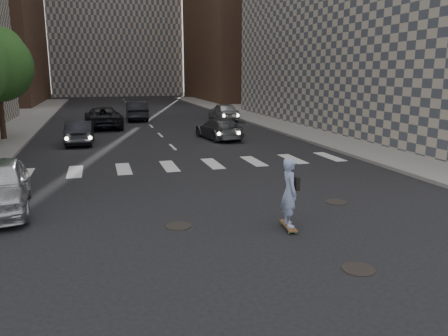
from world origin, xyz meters
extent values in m
plane|color=black|center=(0.00, 0.00, 0.00)|extent=(160.00, 160.00, 0.00)
cube|color=gray|center=(14.50, 20.00, 0.07)|extent=(13.00, 80.00, 0.15)
cube|color=black|center=(11.20, 14.00, 2.00)|extent=(0.30, 18.00, 4.00)
cylinder|color=#382619|center=(-9.50, 19.00, 1.55)|extent=(0.32, 0.32, 2.80)
sphere|color=#1A4F20|center=(-9.30, 19.60, 5.35)|extent=(2.80, 2.80, 2.80)
cylinder|color=black|center=(1.20, -2.50, 0.01)|extent=(0.70, 0.70, 0.02)
cylinder|color=black|center=(-2.00, 1.20, 0.01)|extent=(0.70, 0.70, 0.02)
cylinder|color=black|center=(3.30, 2.00, 0.01)|extent=(0.70, 0.70, 0.02)
cube|color=brown|center=(0.79, 0.18, 0.09)|extent=(0.36, 1.00, 0.02)
cylinder|color=green|center=(0.66, -0.15, 0.03)|extent=(0.04, 0.07, 0.06)
cylinder|color=green|center=(0.83, -0.17, 0.03)|extent=(0.04, 0.07, 0.06)
cylinder|color=green|center=(0.75, 0.54, 0.03)|extent=(0.04, 0.07, 0.06)
cylinder|color=green|center=(0.92, 0.52, 0.03)|extent=(0.04, 0.07, 0.06)
imported|color=#7E94B7|center=(0.79, 0.18, 1.02)|extent=(0.52, 0.72, 1.83)
cube|color=black|center=(0.99, 0.21, 1.24)|extent=(0.15, 0.31, 0.35)
imported|color=black|center=(-5.00, 16.60, 0.68)|extent=(1.55, 4.16, 1.36)
imported|color=#515458|center=(3.29, 16.21, 0.65)|extent=(2.42, 4.70, 1.30)
imported|color=black|center=(-3.57, 23.95, 0.79)|extent=(2.75, 5.74, 1.58)
imported|color=#B7BBBF|center=(6.50, 26.26, 0.77)|extent=(1.83, 4.54, 1.54)
imported|color=black|center=(-0.66, 28.75, 0.81)|extent=(1.86, 4.98, 1.62)
camera|label=1|loc=(-3.94, -9.97, 4.11)|focal=35.00mm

